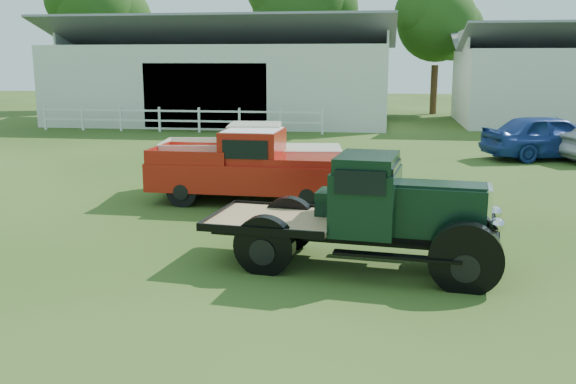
% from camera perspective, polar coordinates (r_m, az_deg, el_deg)
% --- Properties ---
extents(ground, '(120.00, 120.00, 0.00)m').
position_cam_1_polar(ground, '(10.84, -2.01, -6.67)').
color(ground, '#21360D').
extents(shed_left, '(18.80, 10.20, 5.60)m').
position_cam_1_polar(shed_left, '(37.21, -5.36, 10.59)').
color(shed_left, '#B3B7A1').
rests_on(shed_left, ground).
extents(fence_rail, '(14.20, 0.16, 1.20)m').
position_cam_1_polar(fence_rail, '(31.83, -9.65, 6.36)').
color(fence_rail, white).
rests_on(fence_rail, ground).
extents(tree_a, '(6.30, 6.30, 10.50)m').
position_cam_1_polar(tree_a, '(47.53, -16.64, 13.32)').
color(tree_a, '#224E14').
rests_on(tree_a, ground).
extents(tree_b, '(6.90, 6.90, 11.50)m').
position_cam_1_polar(tree_b, '(44.58, 0.99, 14.58)').
color(tree_b, '#224E14').
rests_on(tree_b, ground).
extents(tree_c, '(5.40, 5.40, 9.00)m').
position_cam_1_polar(tree_c, '(43.25, 13.01, 12.73)').
color(tree_c, '#224E14').
rests_on(tree_c, ground).
extents(vintage_flatbed, '(4.99, 2.45, 1.90)m').
position_cam_1_polar(vintage_flatbed, '(10.68, 6.46, -1.72)').
color(vintage_flatbed, black).
rests_on(vintage_flatbed, ground).
extents(red_pickup, '(4.97, 2.00, 1.80)m').
position_cam_1_polar(red_pickup, '(15.62, -3.46, 2.36)').
color(red_pickup, '#A51910').
rests_on(red_pickup, ground).
extents(white_pickup, '(5.04, 2.49, 1.77)m').
position_cam_1_polar(white_pickup, '(16.75, -3.26, 2.94)').
color(white_pickup, beige).
rests_on(white_pickup, ground).
extents(misc_car_blue, '(5.00, 3.24, 1.58)m').
position_cam_1_polar(misc_car_blue, '(24.39, 22.22, 4.58)').
color(misc_car_blue, navy).
rests_on(misc_car_blue, ground).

